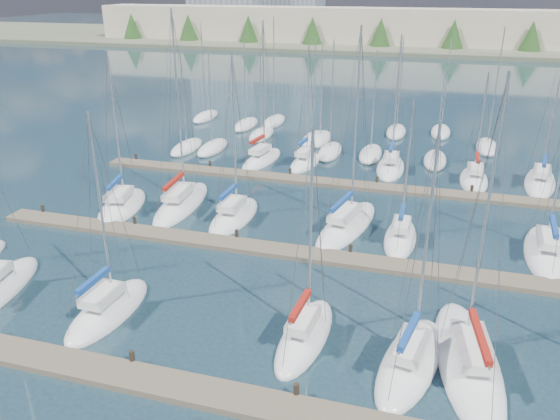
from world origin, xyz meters
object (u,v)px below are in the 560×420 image
(sailboat_d, at_px, (305,335))
(sailboat_e, at_px, (410,362))
(sailboat_i, at_px, (182,203))
(sailboat_k, at_px, (347,225))
(sailboat_f, at_px, (468,361))
(sailboat_n, at_px, (262,159))
(sailboat_m, at_px, (546,252))
(sailboat_c, at_px, (108,310))
(sailboat_h, at_px, (122,206))
(sailboat_r, at_px, (540,182))
(sailboat_q, at_px, (474,180))
(sailboat_o, at_px, (305,163))
(sailboat_l, at_px, (400,238))
(sailboat_j, at_px, (234,216))
(sailboat_p, at_px, (390,167))

(sailboat_d, distance_m, sailboat_e, 5.32)
(sailboat_i, xyz_separation_m, sailboat_k, (13.58, -0.46, -0.00))
(sailboat_k, bearing_deg, sailboat_f, -48.09)
(sailboat_e, xyz_separation_m, sailboat_n, (-16.58, 28.03, 0.01))
(sailboat_k, height_order, sailboat_m, sailboat_k)
(sailboat_n, bearing_deg, sailboat_f, -48.26)
(sailboat_e, xyz_separation_m, sailboat_c, (-16.19, -0.20, -0.00))
(sailboat_h, bearing_deg, sailboat_r, 12.92)
(sailboat_i, bearing_deg, sailboat_q, 24.16)
(sailboat_k, bearing_deg, sailboat_i, -170.94)
(sailboat_f, distance_m, sailboat_o, 31.13)
(sailboat_h, xyz_separation_m, sailboat_n, (6.94, 14.77, 0.02))
(sailboat_r, height_order, sailboat_l, sailboat_r)
(sailboat_d, distance_m, sailboat_m, 18.88)
(sailboat_h, distance_m, sailboat_j, 9.37)
(sailboat_j, bearing_deg, sailboat_d, -55.27)
(sailboat_r, distance_m, sailboat_k, 20.62)
(sailboat_c, height_order, sailboat_q, sailboat_c)
(sailboat_m, bearing_deg, sailboat_n, 154.71)
(sailboat_n, height_order, sailboat_o, sailboat_n)
(sailboat_i, height_order, sailboat_f, sailboat_i)
(sailboat_l, xyz_separation_m, sailboat_k, (-3.98, 1.02, 0.00))
(sailboat_k, height_order, sailboat_f, sailboat_k)
(sailboat_r, relative_size, sailboat_c, 1.22)
(sailboat_h, distance_m, sailboat_f, 28.94)
(sailboat_c, bearing_deg, sailboat_n, 91.83)
(sailboat_r, xyz_separation_m, sailboat_p, (-13.28, 0.36, -0.00))
(sailboat_o, bearing_deg, sailboat_j, -92.74)
(sailboat_l, xyz_separation_m, sailboat_n, (-14.97, 14.46, 0.01))
(sailboat_n, relative_size, sailboat_q, 1.36)
(sailboat_q, xyz_separation_m, sailboat_o, (-15.88, 0.54, 0.02))
(sailboat_p, xyz_separation_m, sailboat_q, (7.61, -1.39, -0.01))
(sailboat_d, bearing_deg, sailboat_f, 5.70)
(sailboat_h, xyz_separation_m, sailboat_o, (11.37, 14.99, 0.02))
(sailboat_k, height_order, sailboat_n, sailboat_k)
(sailboat_h, xyz_separation_m, sailboat_l, (21.91, 0.31, 0.01))
(sailboat_e, xyz_separation_m, sailboat_j, (-14.17, 13.83, -0.00))
(sailboat_m, height_order, sailboat_j, sailboat_j)
(sailboat_e, xyz_separation_m, sailboat_q, (3.74, 27.72, -0.01))
(sailboat_d, relative_size, sailboat_c, 0.99)
(sailboat_e, height_order, sailboat_i, sailboat_i)
(sailboat_e, height_order, sailboat_k, sailboat_k)
(sailboat_c, bearing_deg, sailboat_e, 1.74)
(sailboat_i, bearing_deg, sailboat_e, -42.92)
(sailboat_r, distance_m, sailboat_l, 18.76)
(sailboat_l, xyz_separation_m, sailboat_o, (-10.53, 14.68, 0.01))
(sailboat_h, distance_m, sailboat_e, 27.00)
(sailboat_i, bearing_deg, sailboat_r, 20.83)
(sailboat_i, relative_size, sailboat_j, 1.22)
(sailboat_i, bearing_deg, sailboat_k, -6.72)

